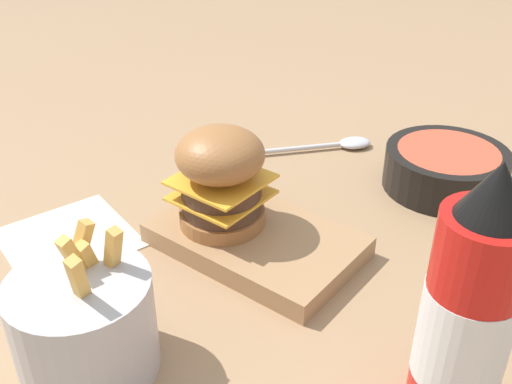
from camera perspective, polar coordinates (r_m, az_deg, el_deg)
name	(u,v)px	position (r m, az deg, el deg)	size (l,w,h in m)	color
ground_plane	(267,223)	(0.72, 1.01, -3.02)	(6.00, 6.00, 0.00)	#9E7A56
serving_board	(256,240)	(0.67, 0.00, -4.58)	(0.22, 0.14, 0.02)	#A37A51
burger	(221,177)	(0.65, -3.36, 1.42)	(0.10, 0.10, 0.11)	#9E6638
ketchup_bottle	(467,320)	(0.46, 19.42, -11.41)	(0.07, 0.07, 0.23)	red
fries_basket	(85,324)	(0.53, -16.00, -12.01)	(0.12, 0.12, 0.14)	#B7B7BC
side_bowl	(446,168)	(0.81, 17.62, 2.20)	(0.16, 0.16, 0.05)	black
spoon	(343,144)	(0.89, 8.31, 4.55)	(0.12, 0.14, 0.01)	silver
ketchup_puddle	(199,149)	(0.88, -5.49, 4.05)	(0.07, 0.07, 0.00)	#9E140F
parchment_square	(68,238)	(0.72, -17.50, -4.19)	(0.17, 0.17, 0.00)	beige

